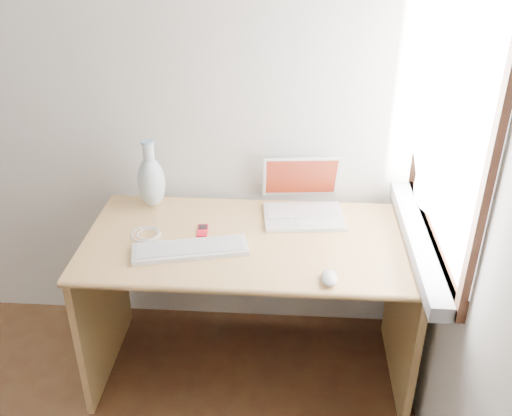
# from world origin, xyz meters

# --- Properties ---
(back_wall) EXTENTS (3.50, 0.04, 2.60)m
(back_wall) POSITION_xyz_m (0.00, 1.75, 1.30)
(back_wall) COLOR white
(back_wall) RESTS_ON floor
(window) EXTENTS (0.11, 0.99, 1.10)m
(window) POSITION_xyz_m (1.72, 1.30, 1.28)
(window) COLOR white
(window) RESTS_ON right_wall
(desk) EXTENTS (1.38, 0.69, 0.73)m
(desk) POSITION_xyz_m (1.01, 1.43, 0.52)
(desk) COLOR #D9B36A
(desk) RESTS_ON floor
(laptop) EXTENTS (0.37, 0.32, 0.24)m
(laptop) POSITION_xyz_m (1.24, 1.58, 0.78)
(laptop) COLOR white
(laptop) RESTS_ON desk
(external_keyboard) EXTENTS (0.48, 0.24, 0.02)m
(external_keyboard) POSITION_xyz_m (0.78, 1.24, 0.74)
(external_keyboard) COLOR white
(external_keyboard) RESTS_ON desk
(mouse) EXTENTS (0.06, 0.10, 0.04)m
(mouse) POSITION_xyz_m (1.33, 1.07, 0.75)
(mouse) COLOR white
(mouse) RESTS_ON desk
(ipod) EXTENTS (0.05, 0.10, 0.01)m
(ipod) POSITION_xyz_m (0.81, 1.39, 0.73)
(ipod) COLOR red
(ipod) RESTS_ON desk
(cable_coil) EXTENTS (0.16, 0.16, 0.01)m
(cable_coil) POSITION_xyz_m (0.57, 1.35, 0.73)
(cable_coil) COLOR white
(cable_coil) RESTS_ON desk
(remote) EXTENTS (0.04, 0.08, 0.01)m
(remote) POSITION_xyz_m (0.64, 1.27, 0.73)
(remote) COLOR white
(remote) RESTS_ON desk
(vase) EXTENTS (0.12, 0.12, 0.32)m
(vase) POSITION_xyz_m (0.55, 1.61, 0.86)
(vase) COLOR silver
(vase) RESTS_ON desk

